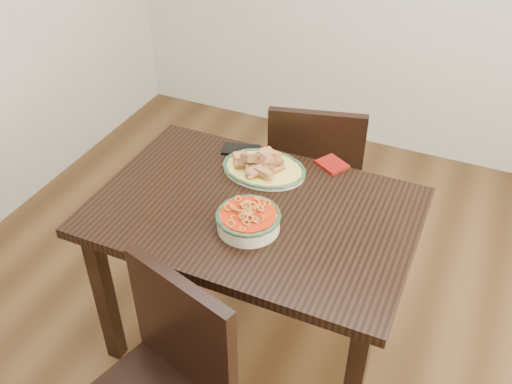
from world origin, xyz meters
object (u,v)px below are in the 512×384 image
at_px(fish_plate, 264,162).
at_px(noodle_bowl, 248,218).
at_px(dining_table, 254,229).
at_px(chair_far, 315,174).
at_px(smartphone, 241,150).

relative_size(fish_plate, noodle_bowl, 1.46).
distance_m(dining_table, chair_far, 0.65).
bearing_deg(chair_far, fish_plate, 63.32).
distance_m(fish_plate, noodle_bowl, 0.35).
relative_size(dining_table, noodle_bowl, 5.09).
distance_m(noodle_bowl, smartphone, 0.50).
height_order(chair_far, noodle_bowl, chair_far).
xyz_separation_m(dining_table, noodle_bowl, (0.03, -0.11, 0.14)).
distance_m(fish_plate, smartphone, 0.18).
bearing_deg(fish_plate, chair_far, 77.47).
relative_size(noodle_bowl, smartphone, 1.46).
height_order(dining_table, chair_far, chair_far).
bearing_deg(dining_table, chair_far, 87.15).
bearing_deg(smartphone, noodle_bowl, -78.25).
xyz_separation_m(chair_far, smartphone, (-0.24, -0.31, 0.26)).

